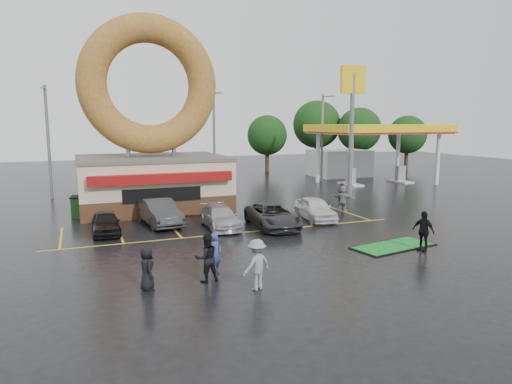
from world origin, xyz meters
name	(u,v)px	position (x,y,z in m)	size (l,w,h in m)	color
ground	(258,249)	(0.00, 0.00, 0.00)	(120.00, 120.00, 0.00)	black
donut_shop	(151,146)	(-3.00, 12.97, 4.46)	(10.20, 8.70, 13.50)	#472B19
gas_station	(360,145)	(20.00, 20.94, 3.70)	(12.30, 13.65, 5.90)	silver
shell_sign	(352,106)	(13.00, 12.00, 7.38)	(2.20, 0.36, 10.60)	slate
streetlight_left	(48,139)	(-10.00, 19.92, 4.78)	(0.40, 2.21, 9.00)	slate
streetlight_mid	(214,137)	(4.00, 20.92, 4.78)	(0.40, 2.21, 9.00)	slate
streetlight_right	(323,135)	(16.00, 21.92, 4.78)	(0.40, 2.21, 9.00)	slate
tree_far_a	(359,130)	(26.00, 30.00, 5.18)	(5.60, 5.60, 8.00)	#332114
tree_far_b	(407,135)	(32.00, 28.00, 4.53)	(4.90, 4.90, 7.00)	#332114
tree_far_c	(317,124)	(22.00, 34.00, 5.84)	(6.30, 6.30, 9.00)	#332114
tree_far_d	(267,135)	(14.00, 32.00, 4.53)	(4.90, 4.90, 7.00)	#332114
car_black	(106,223)	(-6.69, 5.89, 0.62)	(1.46, 3.64, 1.24)	black
car_dgrey	(159,212)	(-3.57, 7.05, 0.78)	(1.66, 4.76, 1.57)	#2D2E30
car_silver	(220,217)	(-0.38, 4.98, 0.62)	(1.75, 4.30, 1.25)	#ABAAAF
car_grey	(273,216)	(2.48, 3.93, 0.70)	(2.31, 5.01, 1.39)	#2C2C2E
car_white	(315,209)	(5.85, 4.93, 0.72)	(1.69, 4.20, 1.43)	silver
person_blue	(216,254)	(-2.99, -2.88, 0.85)	(0.62, 0.41, 1.70)	navy
person_blackjkt	(207,258)	(-3.56, -3.57, 0.94)	(0.91, 0.71, 1.88)	black
person_hoodie	(257,264)	(-2.07, -5.04, 0.94)	(1.22, 0.70, 1.89)	gray
person_bystander	(147,268)	(-5.83, -3.63, 0.82)	(0.80, 0.52, 1.64)	black
person_cameraman	(423,231)	(7.22, -3.19, 0.97)	(1.13, 0.47, 1.93)	black
person_walker_near	(343,198)	(9.08, 6.82, 0.89)	(1.66, 0.53, 1.79)	gray
person_walker_far	(341,194)	(10.06, 8.60, 0.83)	(0.61, 0.40, 1.67)	black
dumpster	(87,207)	(-7.55, 11.19, 0.65)	(1.80, 1.20, 1.30)	#1C481B
putting_green	(393,246)	(6.37, -2.13, 0.03)	(4.56, 2.56, 0.54)	black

